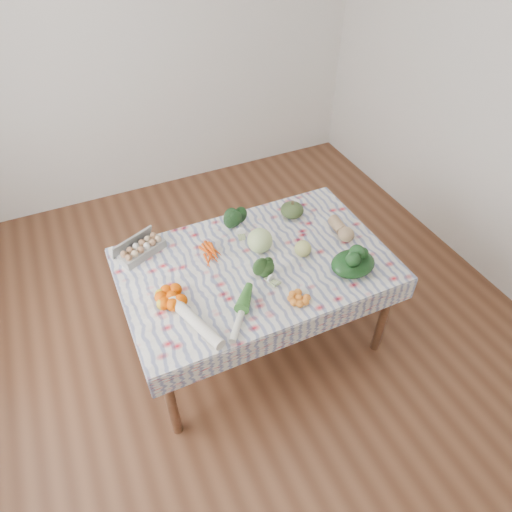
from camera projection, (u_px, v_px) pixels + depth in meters
ground at (256, 337)px, 3.36m from camera, size 4.50×4.50×0.00m
wall_back at (146, 44)px, 3.90m from camera, size 4.00×0.04×2.80m
dining_table at (256, 272)px, 2.90m from camera, size 1.60×1.00×0.75m
tablecloth at (256, 263)px, 2.84m from camera, size 1.66×1.06×0.01m
egg_carton at (142, 250)px, 2.87m from camera, size 0.33×0.24×0.08m
carrot_bunch at (209, 255)px, 2.87m from camera, size 0.21×0.19×0.03m
kale_bunch at (239, 223)px, 3.01m from camera, size 0.19×0.17×0.14m
kabocha_squash at (292, 210)px, 3.15m from camera, size 0.21×0.21×0.11m
cabbage at (260, 241)px, 2.87m from camera, size 0.18×0.18×0.16m
butternut_squash at (342, 228)px, 3.01m from camera, size 0.12×0.23×0.11m
orange_cluster at (172, 297)px, 2.58m from camera, size 0.24×0.24×0.08m
broccoli at (266, 273)px, 2.71m from camera, size 0.17×0.17×0.10m
mandarin_cluster at (299, 298)px, 2.60m from camera, size 0.20×0.20×0.05m
grapefruit at (303, 249)px, 2.86m from camera, size 0.13×0.13×0.11m
spinach_bag at (353, 264)px, 2.75m from camera, size 0.31×0.27×0.12m
daikon at (195, 321)px, 2.46m from camera, size 0.21×0.46×0.07m
leek at (241, 314)px, 2.51m from camera, size 0.27×0.33×0.04m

